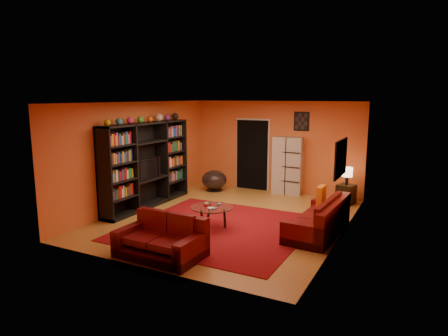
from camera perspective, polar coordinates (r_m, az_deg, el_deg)
The scene contains 20 objects.
floor at distance 9.14m, azimuth 0.66°, elevation -7.18°, with size 6.00×6.00×0.00m, color olive.
ceiling at distance 8.72m, azimuth 0.69°, elevation 9.35°, with size 6.00×6.00×0.00m, color white.
wall_back at distance 11.57m, azimuth 7.34°, elevation 3.03°, with size 6.00×6.00×0.00m, color #D1622E.
wall_front at distance 6.35m, azimuth -11.55°, elevation -3.07°, with size 6.00×6.00×0.00m, color #D1622E.
wall_left at distance 10.19m, azimuth -12.01°, elevation 1.92°, with size 6.00×6.00×0.00m, color #D1622E.
wall_right at distance 8.05m, azimuth 16.80°, elevation -0.48°, with size 6.00×6.00×0.00m, color #D1622E.
rug at distance 8.50m, azimuth -0.87°, elevation -8.50°, with size 3.60×3.60×0.01m, color #5F0A11.
doorway at distance 11.82m, azimuth 4.05°, elevation 1.88°, with size 0.95×0.10×2.04m, color black.
wall_art_right at distance 7.72m, azimuth 16.35°, elevation 1.35°, with size 0.03×1.00×0.70m, color black.
wall_art_back at distance 11.25m, azimuth 11.01°, elevation 6.56°, with size 0.42×0.03×0.52m, color black.
entertainment_unit at distance 10.09m, azimuth -10.97°, elevation 0.43°, with size 0.45×3.00×2.10m, color black.
tv at distance 9.99m, azimuth -11.07°, elevation -0.09°, with size 0.12×0.89×0.51m, color black.
sofa at distance 8.27m, azimuth 13.78°, elevation -7.29°, with size 0.92×2.04×0.85m.
loveseat at distance 7.12m, azimuth -8.68°, elevation -10.04°, with size 1.49×0.92×0.85m.
throw_pillow at distance 8.82m, azimuth 13.72°, elevation -3.87°, with size 0.12×0.42×0.42m, color orange.
coffee_table at distance 8.40m, azimuth -1.74°, elevation -5.90°, with size 0.89×0.89×0.44m.
storage_cabinet at distance 11.31m, azimuth 9.03°, elevation 0.32°, with size 0.81×0.36×1.62m, color #AFACA1.
bowl_chair at distance 11.66m, azimuth -1.41°, elevation -1.71°, with size 0.74×0.74×0.60m.
side_table at distance 10.74m, azimuth 17.03°, elevation -3.60°, with size 0.40×0.40×0.50m, color black.
table_lamp at distance 10.62m, azimuth 17.19°, elevation -0.63°, with size 0.27×0.27×0.45m.
Camera 1 is at (3.89, -7.80, 2.74)m, focal length 32.00 mm.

